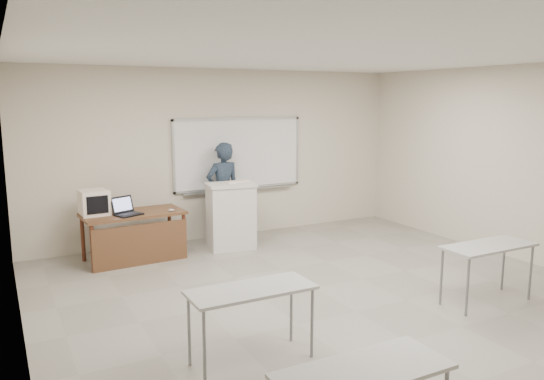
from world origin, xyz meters
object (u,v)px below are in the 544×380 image
whiteboard (239,155)px  laptop (128,211)px  mouse (171,210)px  keyboard (237,182)px  crt_monitor (94,202)px  podium (231,216)px  presenter (223,192)px  instructor_desk (135,226)px

whiteboard → laptop: (-2.20, -0.79, -0.67)m
mouse → keyboard: 1.26m
keyboard → laptop: bearing=169.7°
keyboard → crt_monitor: bearing=163.0°
podium → crt_monitor: size_ratio=2.39×
keyboard → presenter: 0.53m
crt_monitor → mouse: size_ratio=4.66×
presenter → instructor_desk: bearing=12.4°
laptop → keyboard: 1.88m
laptop → presenter: size_ratio=0.21×
instructor_desk → mouse: 0.60m
instructor_desk → keyboard: 1.84m
whiteboard → keyboard: whiteboard is taller
podium → mouse: (-1.05, -0.10, 0.22)m
whiteboard → laptop: whiteboard is taller
whiteboard → presenter: 0.78m
laptop → whiteboard: bearing=-2.4°
instructor_desk → presenter: 1.80m
whiteboard → keyboard: bearing=-116.5°
whiteboard → instructor_desk: bearing=-159.6°
instructor_desk → whiteboard: bearing=16.9°
mouse → presenter: (1.13, 0.63, 0.10)m
keyboard → whiteboard: bearing=50.5°
laptop → keyboard: size_ratio=0.81×
instructor_desk → crt_monitor: (-0.55, 0.24, 0.38)m
podium → keyboard: size_ratio=2.42×
whiteboard → crt_monitor: 2.76m
keyboard → presenter: presenter is taller
instructor_desk → mouse: (0.55, -0.09, 0.21)m
crt_monitor → laptop: crt_monitor is taller
podium → crt_monitor: crt_monitor is taller
crt_monitor → keyboard: bearing=-7.7°
podium → laptop: bearing=-171.5°
instructor_desk → keyboard: size_ratio=3.35×
instructor_desk → keyboard: keyboard is taller
whiteboard → crt_monitor: bearing=-168.4°
laptop → keyboard: keyboard is taller
mouse → keyboard: bearing=-4.1°
crt_monitor → keyboard: size_ratio=1.01×
laptop → keyboard: (1.85, 0.09, 0.30)m
instructor_desk → presenter: bearing=14.5°
presenter → keyboard: bearing=92.6°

